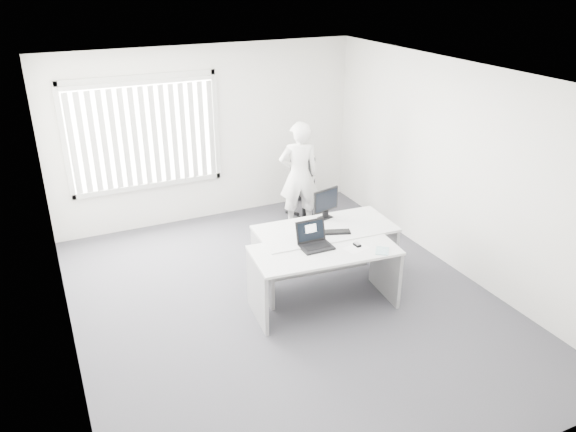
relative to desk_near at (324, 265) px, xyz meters
name	(u,v)px	position (x,y,z in m)	size (l,w,h in m)	color
ground	(286,303)	(-0.39, 0.25, -0.57)	(6.00, 6.00, 0.00)	#49494F
wall_back	(207,135)	(-0.39, 3.25, 0.83)	(5.00, 0.02, 2.80)	white
wall_front	(463,345)	(-0.39, -2.75, 0.83)	(5.00, 0.02, 2.80)	white
wall_left	(56,241)	(-2.89, 0.25, 0.83)	(0.02, 6.00, 2.80)	white
wall_right	(457,169)	(2.11, 0.25, 0.83)	(0.02, 6.00, 2.80)	white
ceiling	(286,77)	(-0.39, 0.25, 2.23)	(5.00, 6.00, 0.02)	white
window	(144,134)	(-1.39, 3.21, 0.98)	(2.32, 0.06, 1.76)	silver
blinds	(145,137)	(-1.39, 3.15, 0.95)	(2.20, 0.10, 1.50)	silver
desk_near	(324,265)	(0.00, 0.00, 0.00)	(1.80, 0.98, 0.79)	silver
desk_far	(325,243)	(0.28, 0.50, 0.01)	(1.81, 0.93, 0.81)	silver
office_chair	(304,200)	(0.99, 2.53, -0.27)	(0.70, 0.70, 0.98)	black
person	(299,175)	(0.76, 2.24, 0.30)	(0.63, 0.42, 1.73)	white
laptop	(317,237)	(-0.07, 0.07, 0.37)	(0.38, 0.34, 0.30)	black
paper_sheet	(356,248)	(0.35, -0.13, 0.22)	(0.28, 0.20, 0.00)	white
mouse	(357,244)	(0.39, -0.09, 0.24)	(0.06, 0.10, 0.04)	#A8A8AA
booklet	(382,251)	(0.59, -0.34, 0.23)	(0.15, 0.21, 0.01)	white
keyboard	(334,232)	(0.30, 0.31, 0.25)	(0.41, 0.14, 0.02)	black
monitor	(326,204)	(0.42, 0.76, 0.44)	(0.41, 0.12, 0.41)	black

